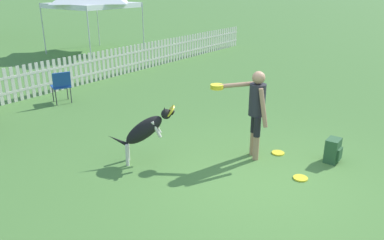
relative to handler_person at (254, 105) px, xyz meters
name	(u,v)px	position (x,y,z in m)	size (l,w,h in m)	color
ground_plane	(257,177)	(-0.63, -0.44, -0.98)	(240.00, 240.00, 0.00)	#4C7A38
handler_person	(254,105)	(0.00, 0.00, 0.00)	(0.58, 1.04, 1.57)	tan
leaping_dog	(145,129)	(-1.27, 1.38, -0.37)	(0.89, 0.96, 1.02)	black
frisbee_near_handler	(278,153)	(0.41, -0.34, -0.97)	(0.23, 0.23, 0.02)	yellow
frisbee_near_dog	(300,178)	(-0.26, -1.02, -0.97)	(0.23, 0.23, 0.02)	yellow
backpack_on_grass	(333,151)	(0.66, -1.23, -0.77)	(0.30, 0.25, 0.42)	#2D5633
picket_fence	(17,84)	(-0.63, 6.53, -0.51)	(22.87, 0.04, 0.93)	beige
folding_chair_green_right	(61,84)	(-0.05, 5.44, -0.48)	(0.59, 0.60, 0.84)	#333338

